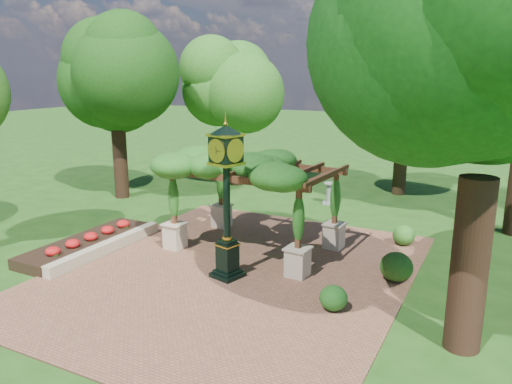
% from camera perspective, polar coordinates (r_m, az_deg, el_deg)
% --- Properties ---
extents(ground, '(120.00, 120.00, 0.00)m').
position_cam_1_polar(ground, '(14.58, -4.57, -10.54)').
color(ground, '#1E4714').
rests_on(ground, ground).
extents(brick_plaza, '(10.00, 12.00, 0.04)m').
position_cam_1_polar(brick_plaza, '(15.36, -2.59, -9.12)').
color(brick_plaza, brown).
rests_on(brick_plaza, ground).
extents(border_wall, '(0.35, 5.00, 0.40)m').
position_cam_1_polar(border_wall, '(17.55, -16.67, -6.10)').
color(border_wall, '#C6B793').
rests_on(border_wall, ground).
extents(flower_bed, '(1.50, 5.00, 0.36)m').
position_cam_1_polar(flower_bed, '(18.16, -18.74, -5.65)').
color(flower_bed, red).
rests_on(flower_bed, ground).
extents(pedestal_clock, '(1.10, 1.10, 4.58)m').
position_cam_1_polar(pedestal_clock, '(14.16, -3.40, 0.47)').
color(pedestal_clock, black).
rests_on(pedestal_clock, brick_plaza).
extents(pergola, '(5.62, 3.74, 3.41)m').
position_cam_1_polar(pergola, '(16.52, -0.18, 2.63)').
color(pergola, beige).
rests_on(pergola, brick_plaza).
extents(sundial, '(0.67, 0.67, 0.99)m').
position_cam_1_polar(sundial, '(23.06, 8.37, -0.31)').
color(sundial, gray).
rests_on(sundial, ground).
extents(shrub_front, '(0.94, 0.94, 0.65)m').
position_cam_1_polar(shrub_front, '(13.08, 8.84, -11.88)').
color(shrub_front, '#1E5718').
rests_on(shrub_front, brick_plaza).
extents(shrub_mid, '(1.17, 1.17, 0.85)m').
position_cam_1_polar(shrub_mid, '(15.11, 15.75, -8.23)').
color(shrub_mid, '#255016').
rests_on(shrub_mid, brick_plaza).
extents(shrub_back, '(0.96, 0.96, 0.70)m').
position_cam_1_polar(shrub_back, '(18.20, 16.54, -4.75)').
color(shrub_back, '#2C631C').
rests_on(shrub_back, brick_plaza).
extents(tree_west_near, '(4.52, 4.52, 8.38)m').
position_cam_1_polar(tree_west_near, '(24.28, -15.85, 12.72)').
color(tree_west_near, black).
rests_on(tree_west_near, ground).
extents(tree_west_far, '(3.85, 3.85, 7.80)m').
position_cam_1_polar(tree_west_far, '(26.26, -2.31, 12.32)').
color(tree_west_far, black).
rests_on(tree_west_far, ground).
extents(tree_north, '(3.48, 3.48, 7.16)m').
position_cam_1_polar(tree_north, '(25.09, 16.69, 10.69)').
color(tree_north, '#332514').
rests_on(tree_north, ground).
extents(tree_east_near, '(5.25, 5.25, 9.98)m').
position_cam_1_polar(tree_east_near, '(10.97, 25.74, 17.00)').
color(tree_east_near, '#372016').
rests_on(tree_east_near, ground).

